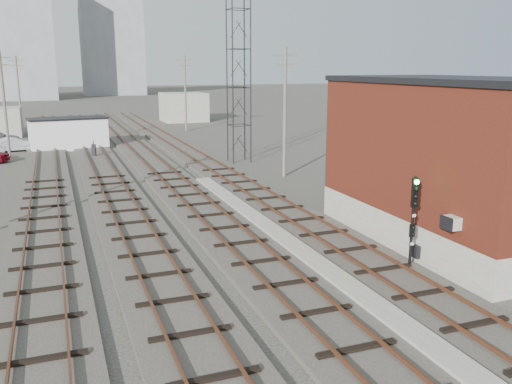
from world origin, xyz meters
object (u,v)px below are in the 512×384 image
signal_mast (413,218)px  car_silver (15,145)px  switch_stand (94,150)px  site_trailer (69,133)px

signal_mast → car_silver: bearing=112.7°
signal_mast → switch_stand: 32.96m
switch_stand → site_trailer: 6.46m
switch_stand → car_silver: size_ratio=0.36×
signal_mast → site_trailer: size_ratio=0.50×
switch_stand → car_silver: (-6.56, 6.40, -0.01)m
signal_mast → site_trailer: bearing=106.4°
car_silver → switch_stand: bearing=-143.3°
switch_stand → site_trailer: site_trailer is taller
switch_stand → site_trailer: size_ratio=0.19×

